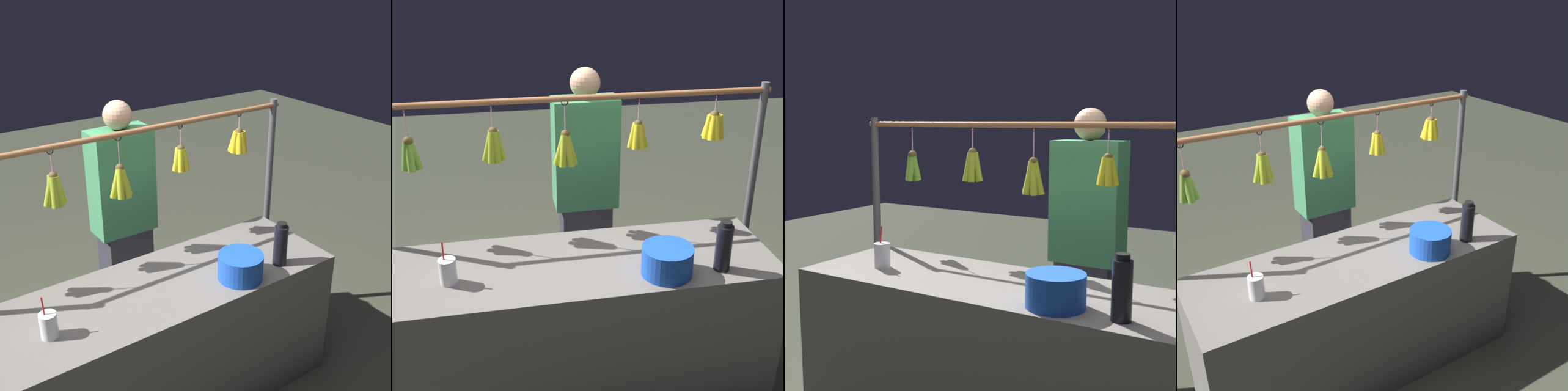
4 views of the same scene
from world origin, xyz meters
The scene contains 7 objects.
ground_plane centered at (0.00, 0.00, 0.00)m, with size 12.00×12.00×0.00m, color #393D30.
market_counter centered at (0.00, 0.00, 0.41)m, with size 1.97×0.65×0.82m, color #66605B.
display_rack centered at (-0.01, -0.40, 1.15)m, with size 2.27×0.13×1.60m.
water_bottle centered at (-0.66, 0.20, 0.95)m, with size 0.08×0.08×0.26m.
blue_bucket centered at (-0.39, 0.18, 0.89)m, with size 0.25×0.25×0.14m, color blue.
drink_cup centered at (0.64, 0.07, 0.89)m, with size 0.08×0.08×0.21m.
vendor_person centered at (-0.16, -0.75, 0.82)m, with size 0.39×0.21×1.65m.
Camera 2 is at (0.39, 2.21, 2.21)m, focal length 47.77 mm.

